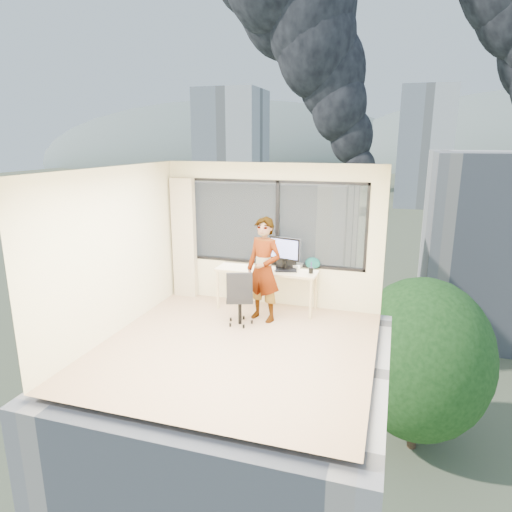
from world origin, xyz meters
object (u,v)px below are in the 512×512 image
at_px(desk, 267,289).
at_px(handbag, 313,263).
at_px(chair, 240,296).
at_px(game_console, 294,265).
at_px(laptop, 286,264).
at_px(person, 264,270).
at_px(monitor, 285,253).

bearing_deg(desk, handbag, 17.81).
height_order(chair, game_console, chair).
bearing_deg(chair, laptop, 36.19).
distance_m(person, game_console, 0.85).
xyz_separation_m(desk, game_console, (0.44, 0.26, 0.41)).
relative_size(game_console, handbag, 1.02).
bearing_deg(laptop, chair, -139.88).
height_order(game_console, handbag, handbag).
height_order(chair, laptop, laptop).
relative_size(desk, handbag, 6.67).
bearing_deg(laptop, game_console, 56.66).
xyz_separation_m(person, handbag, (0.69, 0.76, -0.03)).
distance_m(chair, laptop, 1.08).
bearing_deg(game_console, desk, -136.32).
xyz_separation_m(desk, person, (0.09, -0.51, 0.51)).
bearing_deg(desk, chair, -105.78).
bearing_deg(chair, person, 25.35).
bearing_deg(desk, monitor, 10.13).
xyz_separation_m(chair, laptop, (0.58, 0.83, 0.39)).
distance_m(chair, monitor, 1.17).
xyz_separation_m(desk, monitor, (0.31, 0.05, 0.67)).
bearing_deg(person, game_console, 84.59).
xyz_separation_m(desk, laptop, (0.35, 0.01, 0.49)).
bearing_deg(monitor, game_console, 71.48).
bearing_deg(chair, handbag, 28.01).
relative_size(desk, monitor, 3.05).
bearing_deg(laptop, desk, 166.33).
bearing_deg(chair, game_console, 39.63).
distance_m(desk, laptop, 0.61).
distance_m(person, monitor, 0.62).
relative_size(monitor, game_console, 2.15).
bearing_deg(monitor, handbag, 36.16).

